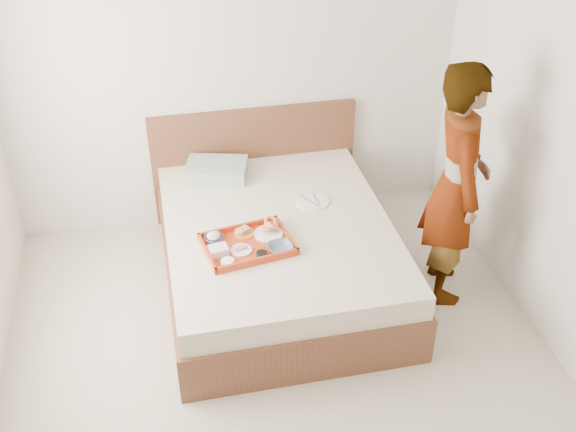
# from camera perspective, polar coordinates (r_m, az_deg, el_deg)

# --- Properties ---
(ground) EXTENTS (3.50, 4.00, 0.01)m
(ground) POSITION_cam_1_polar(r_m,az_deg,el_deg) (4.37, 0.02, -13.96)
(ground) COLOR beige
(ground) RESTS_ON ground
(wall_back) EXTENTS (3.50, 0.01, 2.60)m
(wall_back) POSITION_cam_1_polar(r_m,az_deg,el_deg) (5.27, -4.68, 12.28)
(wall_back) COLOR silver
(wall_back) RESTS_ON ground
(bed) EXTENTS (1.65, 2.00, 0.53)m
(bed) POSITION_cam_1_polar(r_m,az_deg,el_deg) (4.94, -0.81, -3.12)
(bed) COLOR brown
(bed) RESTS_ON ground
(headboard) EXTENTS (1.65, 0.06, 0.95)m
(headboard) POSITION_cam_1_polar(r_m,az_deg,el_deg) (5.62, -2.81, 4.48)
(headboard) COLOR brown
(headboard) RESTS_ON ground
(pillow) EXTENTS (0.52, 0.42, 0.11)m
(pillow) POSITION_cam_1_polar(r_m,az_deg,el_deg) (5.32, -5.96, 3.85)
(pillow) COLOR #A1B4A5
(pillow) RESTS_ON bed
(tray) EXTENTS (0.63, 0.51, 0.05)m
(tray) POSITION_cam_1_polar(r_m,az_deg,el_deg) (4.55, -3.38, -2.33)
(tray) COLOR #C54316
(tray) RESTS_ON bed
(prawn_plate) EXTENTS (0.23, 0.23, 0.01)m
(prawn_plate) POSITION_cam_1_polar(r_m,az_deg,el_deg) (4.64, -1.62, -1.48)
(prawn_plate) COLOR white
(prawn_plate) RESTS_ON tray
(navy_bowl_big) EXTENTS (0.19, 0.19, 0.04)m
(navy_bowl_big) POSITION_cam_1_polar(r_m,az_deg,el_deg) (4.49, -0.64, -2.65)
(navy_bowl_big) COLOR navy
(navy_bowl_big) RESTS_ON tray
(sauce_dish) EXTENTS (0.10, 0.10, 0.03)m
(sauce_dish) POSITION_cam_1_polar(r_m,az_deg,el_deg) (4.44, -2.18, -3.23)
(sauce_dish) COLOR black
(sauce_dish) RESTS_ON tray
(meat_plate) EXTENTS (0.16, 0.16, 0.01)m
(meat_plate) POSITION_cam_1_polar(r_m,az_deg,el_deg) (4.50, -3.90, -2.84)
(meat_plate) COLOR white
(meat_plate) RESTS_ON tray
(bread_plate) EXTENTS (0.16, 0.16, 0.01)m
(bread_plate) POSITION_cam_1_polar(r_m,az_deg,el_deg) (4.65, -3.66, -1.44)
(bread_plate) COLOR orange
(bread_plate) RESTS_ON tray
(salad_bowl) EXTENTS (0.15, 0.15, 0.04)m
(salad_bowl) POSITION_cam_1_polar(r_m,az_deg,el_deg) (4.60, -6.19, -1.86)
(salad_bowl) COLOR navy
(salad_bowl) RESTS_ON tray
(plastic_tub) EXTENTS (0.13, 0.12, 0.05)m
(plastic_tub) POSITION_cam_1_polar(r_m,az_deg,el_deg) (4.48, -5.79, -2.85)
(plastic_tub) COLOR silver
(plastic_tub) RESTS_ON tray
(cheese_round) EXTENTS (0.10, 0.10, 0.03)m
(cheese_round) POSITION_cam_1_polar(r_m,az_deg,el_deg) (4.39, -5.04, -3.83)
(cheese_round) COLOR white
(cheese_round) RESTS_ON tray
(dinner_plate) EXTENTS (0.29, 0.29, 0.01)m
(dinner_plate) POSITION_cam_1_polar(r_m,az_deg,el_deg) (5.00, 2.04, 1.24)
(dinner_plate) COLOR white
(dinner_plate) RESTS_ON bed
(person) EXTENTS (0.54, 0.71, 1.73)m
(person) POSITION_cam_1_polar(r_m,az_deg,el_deg) (4.70, 13.81, 2.48)
(person) COLOR beige
(person) RESTS_ON ground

